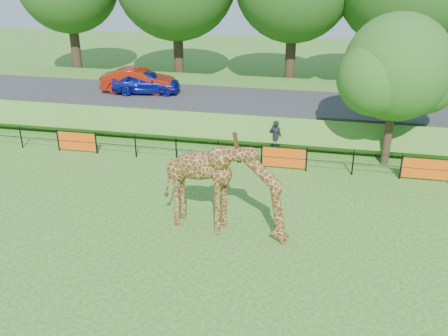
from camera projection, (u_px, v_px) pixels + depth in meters
The scene contains 9 objects.
ground at pixel (164, 261), 15.83m from camera, with size 90.00×90.00×0.00m, color #296218.
giraffe at pixel (225, 188), 16.88m from camera, with size 4.60×0.85×3.29m, color #542F11, non-canonical shape.
perimeter_fence at pixel (218, 153), 22.78m from camera, with size 28.07×0.10×1.10m, color black, non-canonical shape.
embankment at pixel (245, 105), 29.46m from camera, with size 40.00×9.00×1.30m, color #296218.
road at pixel (241, 100), 27.83m from camera, with size 40.00×5.00×0.12m, color #303033.
car_blue at pixel (146, 82), 28.64m from camera, with size 1.55×3.86×1.32m, color #1520AD.
car_red at pixel (138, 80), 28.81m from camera, with size 1.47×4.22×1.39m, color red.
visitor at pixel (275, 137), 23.95m from camera, with size 0.60×0.39×1.63m, color black.
tree_east at pixel (399, 71), 21.31m from camera, with size 5.40×4.71×6.76m.
Camera 1 is at (4.59, -12.63, 9.08)m, focal length 40.00 mm.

